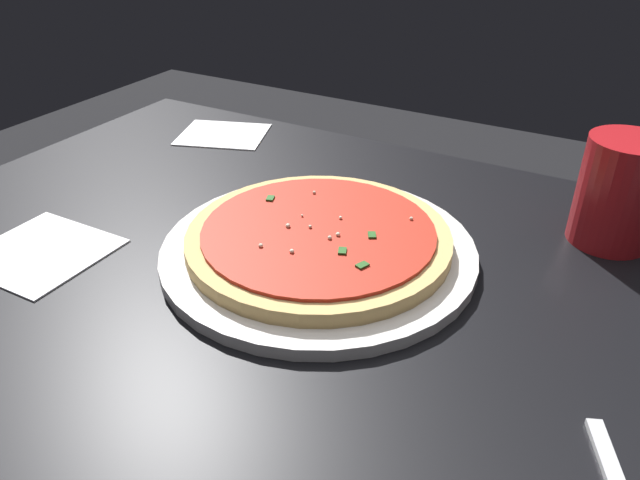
# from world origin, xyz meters

# --- Properties ---
(restaurant_table) EXTENTS (1.02, 0.68, 0.73)m
(restaurant_table) POSITION_xyz_m (0.00, 0.00, 0.58)
(restaurant_table) COLOR black
(restaurant_table) RESTS_ON ground_plane
(serving_plate) EXTENTS (0.34, 0.34, 0.01)m
(serving_plate) POSITION_xyz_m (0.00, 0.01, 0.74)
(serving_plate) COLOR white
(serving_plate) RESTS_ON restaurant_table
(pizza) EXTENTS (0.28, 0.28, 0.02)m
(pizza) POSITION_xyz_m (0.00, 0.01, 0.76)
(pizza) COLOR #DBB26B
(pizza) RESTS_ON serving_plate
(cup_tall_drink) EXTENTS (0.09, 0.09, 0.12)m
(cup_tall_drink) POSITION_xyz_m (0.27, 0.20, 0.79)
(cup_tall_drink) COLOR #B2191E
(cup_tall_drink) RESTS_ON restaurant_table
(napkin_folded_right) EXTENTS (0.14, 0.13, 0.00)m
(napkin_folded_right) POSITION_xyz_m (-0.27, -0.13, 0.73)
(napkin_folded_right) COLOR white
(napkin_folded_right) RESTS_ON restaurant_table
(napkin_loose_left) EXTENTS (0.16, 0.15, 0.00)m
(napkin_loose_left) POSITION_xyz_m (-0.30, 0.25, 0.73)
(napkin_loose_left) COLOR white
(napkin_loose_left) RESTS_ON restaurant_table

